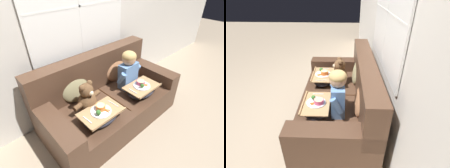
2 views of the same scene
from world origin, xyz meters
The scene contains 9 objects.
ground_plane centered at (0.00, 0.00, 0.00)m, with size 14.00×14.00×0.00m, color tan.
wall_back_with_window centered at (0.00, 0.61, 1.31)m, with size 8.00×0.08×2.60m.
couch centered at (0.00, 0.08, 0.33)m, with size 1.92×0.98×0.94m.
throw_pillow_behind_child centered at (0.37, 0.29, 0.61)m, with size 0.42×0.20×0.44m.
throw_pillow_behind_teddy centered at (-0.37, 0.29, 0.61)m, with size 0.42×0.20×0.44m.
child_figure centered at (0.37, 0.03, 0.72)m, with size 0.40×0.20×0.57m.
teddy_bear centered at (-0.37, 0.02, 0.58)m, with size 0.43×0.31×0.40m.
lap_tray_child centered at (0.37, -0.24, 0.49)m, with size 0.48×0.33×0.21m.
lap_tray_teddy centered at (-0.37, -0.24, 0.49)m, with size 0.50×0.33×0.21m.
Camera 2 is at (2.05, 0.09, 1.81)m, focal length 28.00 mm.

